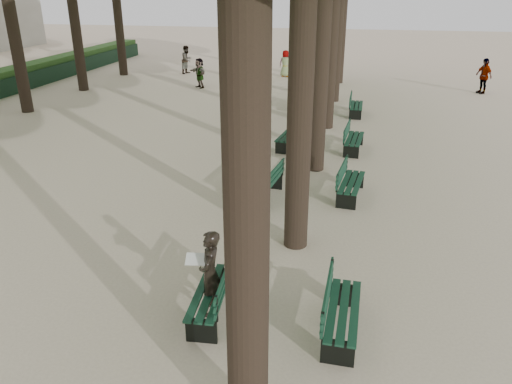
# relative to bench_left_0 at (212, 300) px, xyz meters

# --- Properties ---
(ground) EXTENTS (120.00, 120.00, 0.00)m
(ground) POSITION_rel_bench_left_0_xyz_m (-0.37, -0.20, -0.27)
(ground) COLOR beige
(ground) RESTS_ON ground
(bench_left_0) EXTENTS (0.68, 1.83, 0.92)m
(bench_left_0) POSITION_rel_bench_left_0_xyz_m (0.00, 0.00, 0.00)
(bench_left_0) COLOR black
(bench_left_0) RESTS_ON ground
(bench_left_1) EXTENTS (0.79, 1.86, 0.92)m
(bench_left_1) POSITION_rel_bench_left_0_xyz_m (-0.00, 5.17, 0.00)
(bench_left_1) COLOR black
(bench_left_1) RESTS_ON ground
(bench_left_2) EXTENTS (0.80, 1.86, 0.92)m
(bench_left_2) POSITION_rel_bench_left_0_xyz_m (-0.00, 9.85, 0.00)
(bench_left_2) COLOR black
(bench_left_2) RESTS_ON ground
(bench_left_3) EXTENTS (0.59, 1.81, 0.92)m
(bench_left_3) POSITION_rel_bench_left_0_xyz_m (0.00, 15.37, 0.00)
(bench_left_3) COLOR black
(bench_left_3) RESTS_ON ground
(bench_right_0) EXTENTS (0.63, 1.82, 0.92)m
(bench_right_0) POSITION_rel_bench_left_0_xyz_m (2.27, -0.09, 0.00)
(bench_right_0) COLOR black
(bench_right_0) RESTS_ON ground
(bench_right_1) EXTENTS (0.78, 1.85, 0.92)m
(bench_right_1) POSITION_rel_bench_left_0_xyz_m (2.27, 5.73, 0.00)
(bench_right_1) COLOR black
(bench_right_1) RESTS_ON ground
(bench_right_2) EXTENTS (0.72, 1.84, 0.92)m
(bench_right_2) POSITION_rel_bench_left_0_xyz_m (2.27, 9.88, 0.00)
(bench_right_2) COLOR black
(bench_right_2) RESTS_ON ground
(bench_right_3) EXTENTS (0.61, 1.81, 0.92)m
(bench_right_3) POSITION_rel_bench_left_0_xyz_m (2.27, 15.06, 0.00)
(bench_right_3) COLOR black
(bench_right_3) RESTS_ON ground
(man_with_map) EXTENTS (0.62, 0.66, 1.59)m
(man_with_map) POSITION_rel_bench_left_0_xyz_m (-0.02, 0.04, 0.53)
(man_with_map) COLOR black
(man_with_map) RESTS_ON ground
(pedestrian_d) EXTENTS (0.81, 0.41, 1.60)m
(pedestrian_d) POSITION_rel_bench_left_0_xyz_m (-2.21, 24.18, 0.53)
(pedestrian_d) COLOR #262628
(pedestrian_d) RESTS_ON ground
(pedestrian_a) EXTENTS (0.57, 0.91, 1.74)m
(pedestrian_a) POSITION_rel_bench_left_0_xyz_m (-8.54, 24.06, 0.60)
(pedestrian_a) COLOR #262628
(pedestrian_a) RESTS_ON ground
(pedestrian_c) EXTENTS (0.85, 1.11, 1.82)m
(pedestrian_c) POSITION_rel_bench_left_0_xyz_m (8.70, 21.17, 0.64)
(pedestrian_c) COLOR #262628
(pedestrian_c) RESTS_ON ground
(pedestrian_e) EXTENTS (1.29, 1.28, 1.61)m
(pedestrian_e) POSITION_rel_bench_left_0_xyz_m (-6.37, 19.75, 0.53)
(pedestrian_e) COLOR #262628
(pedestrian_e) RESTS_ON ground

